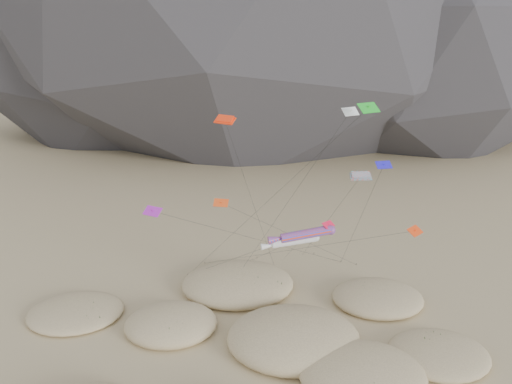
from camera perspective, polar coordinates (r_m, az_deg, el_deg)
ground at (r=56.32m, az=2.02°, el=-19.47°), size 500.00×500.00×0.00m
dunes at (r=59.13m, az=0.04°, el=-16.47°), size 53.63×37.87×4.07m
dune_grass at (r=57.93m, az=0.79°, el=-17.17°), size 42.85×26.95×1.50m
kite_stakes at (r=75.81m, az=1.79°, el=-8.43°), size 25.33×7.81×0.30m
rainbow_tube_kite at (r=58.61m, az=5.47°, el=-4.86°), size 8.16×17.20×12.33m
white_tube_kite at (r=60.95m, az=4.11°, el=-5.70°), size 9.31×14.20×10.35m
orange_parafoil at (r=61.34m, az=-3.52°, el=8.05°), size 8.35×8.84×24.19m
multi_parafoil at (r=57.27m, az=11.78°, el=1.65°), size 4.68×18.74×19.07m
delta_kites at (r=58.38m, az=6.67°, el=1.62°), size 31.57×19.73×26.27m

